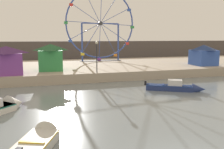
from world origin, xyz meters
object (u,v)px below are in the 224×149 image
carnival_booth_purple_stall (7,60)px  promenade_lamp_far (97,52)px  ferris_wheel_blue_frame (100,25)px  motorboat_pale_grey (41,139)px  carnival_booth_green_kiosk (51,57)px  carnival_booth_blue_tent (203,55)px  motorboat_navy_blue (178,87)px

carnival_booth_purple_stall → promenade_lamp_far: (9.90, -1.27, 0.77)m
ferris_wheel_blue_frame → carnival_booth_purple_stall: ferris_wheel_blue_frame is taller
promenade_lamp_far → motorboat_pale_grey: bearing=-112.5°
carnival_booth_purple_stall → promenade_lamp_far: promenade_lamp_far is taller
promenade_lamp_far → ferris_wheel_blue_frame: bearing=74.3°
ferris_wheel_blue_frame → promenade_lamp_far: (-3.87, -13.74, -3.89)m
carnival_booth_purple_stall → carnival_booth_green_kiosk: size_ratio=1.00×
carnival_booth_purple_stall → promenade_lamp_far: 10.01m
carnival_booth_blue_tent → motorboat_navy_blue: bearing=-134.1°
motorboat_pale_grey → carnival_booth_green_kiosk: size_ratio=1.01×
motorboat_navy_blue → promenade_lamp_far: promenade_lamp_far is taller
motorboat_pale_grey → motorboat_navy_blue: 15.63m
motorboat_navy_blue → promenade_lamp_far: (-6.54, 6.97, 3.18)m
carnival_booth_blue_tent → carnival_booth_green_kiosk: bearing=-179.4°
motorboat_pale_grey → carnival_booth_blue_tent: size_ratio=1.00×
motorboat_pale_grey → ferris_wheel_blue_frame: (10.34, 29.38, 7.14)m
ferris_wheel_blue_frame → motorboat_navy_blue: bearing=-82.7°
motorboat_pale_grey → motorboat_navy_blue: (13.01, 8.66, 0.07)m
carnival_booth_green_kiosk → promenade_lamp_far: promenade_lamp_far is taller
motorboat_pale_grey → motorboat_navy_blue: motorboat_navy_blue is taller
carnival_booth_blue_tent → ferris_wheel_blue_frame: bearing=143.3°
ferris_wheel_blue_frame → carnival_booth_blue_tent: size_ratio=3.31×
motorboat_navy_blue → ferris_wheel_blue_frame: 22.05m
carnival_booth_purple_stall → carnival_booth_green_kiosk: 5.44m
carnival_booth_blue_tent → promenade_lamp_far: (-17.07, -3.07, 0.84)m
motorboat_navy_blue → carnival_booth_blue_tent: bearing=74.0°
carnival_booth_blue_tent → promenade_lamp_far: bearing=-167.5°
motorboat_pale_grey → carnival_booth_green_kiosk: 19.60m
motorboat_navy_blue → ferris_wheel_blue_frame: size_ratio=0.43×
carnival_booth_blue_tent → promenade_lamp_far: 17.36m
ferris_wheel_blue_frame → carnival_booth_blue_tent: ferris_wheel_blue_frame is taller
ferris_wheel_blue_frame → promenade_lamp_far: bearing=-105.7°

